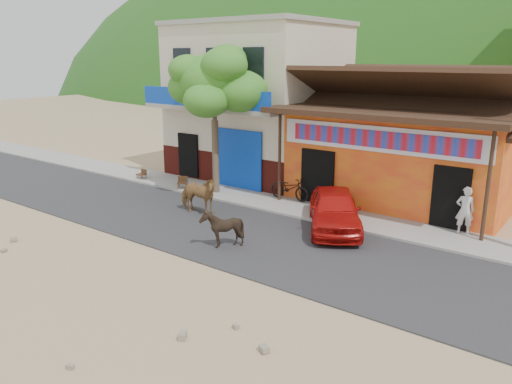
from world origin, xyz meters
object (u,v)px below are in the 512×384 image
tree (215,121)px  cow_dark (222,228)px  red_car (335,209)px  cafe_chair_right (182,178)px  cafe_chair_left (141,170)px  scooter (289,188)px  cow_tan (198,195)px  pedestrian (465,210)px

tree → cow_dark: (4.19, -4.49, -2.49)m
red_car → cafe_chair_right: 7.78m
cafe_chair_left → scooter: bearing=13.2°
red_car → cow_dark: bearing=-151.0°
cow_dark → cafe_chair_right: bearing=-134.7°
cow_dark → scooter: (-1.09, 5.37, -0.04)m
tree → cow_tan: bearing=-62.7°
cow_tan → pedestrian: size_ratio=1.07×
red_car → cafe_chair_right: (-7.75, 0.63, -0.16)m
cow_dark → red_car: size_ratio=0.29×
cow_dark → red_car: 3.99m
scooter → cafe_chair_left: 7.59m
cow_dark → pedestrian: pedestrian is taller
cafe_chair_right → scooter: bearing=-21.8°
red_car → cafe_chair_left: (-10.52, 0.71, -0.21)m
scooter → pedestrian: size_ratio=1.13×
cow_tan → pedestrian: 9.13m
tree → cow_dark: tree is taller
cafe_chair_left → cafe_chair_right: size_ratio=0.88×
cow_dark → cow_tan: bearing=-134.3°
tree → cafe_chair_left: bearing=-176.2°
tree → cafe_chair_right: (-1.63, -0.37, -2.56)m
scooter → cow_dark: bearing=-168.9°
pedestrian → cafe_chair_left: bearing=-18.0°
cow_tan → scooter: cow_tan is taller
pedestrian → cow_tan: bearing=-1.3°
scooter → pedestrian: bearing=-90.2°
scooter → cafe_chair_right: (-4.73, -1.25, -0.02)m
tree → pedestrian: tree is taller
cow_tan → pedestrian: bearing=-78.3°
tree → cafe_chair_left: size_ratio=7.64×
cow_dark → cafe_chair_left: cow_dark is taller
scooter → cow_tan: bearing=150.9°
red_car → pedestrian: size_ratio=2.58×
pedestrian → cafe_chair_right: (-11.39, -1.27, -0.33)m
cow_dark → tree: bearing=-146.4°
scooter → cafe_chair_left: scooter is taller
cow_dark → cafe_chair_left: bearing=-125.5°
scooter → cafe_chair_right: 4.89m
cow_dark → scooter: size_ratio=0.67×
cow_tan → cafe_chair_left: cow_tan is taller
scooter → cafe_chair_left: bearing=98.6°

